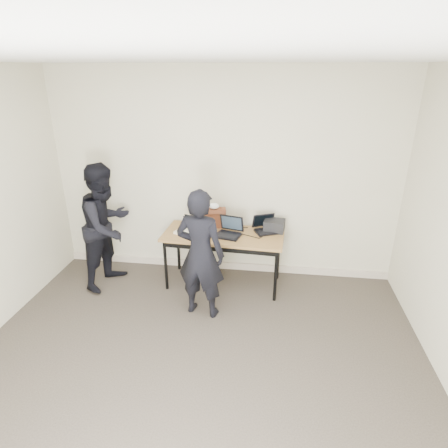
% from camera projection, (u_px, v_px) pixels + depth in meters
% --- Properties ---
extents(room, '(4.60, 4.60, 2.80)m').
position_uv_depth(room, '(182.00, 256.00, 2.78)').
color(room, '#3D362E').
rests_on(room, ground).
extents(desk, '(1.53, 0.74, 0.72)m').
position_uv_depth(desk, '(223.00, 238.00, 4.70)').
color(desk, olive).
rests_on(desk, ground).
extents(laptop_beige, '(0.35, 0.35, 0.22)m').
position_uv_depth(laptop_beige, '(189.00, 229.00, 4.72)').
color(laptop_beige, beige).
rests_on(laptop_beige, desk).
extents(laptop_center, '(0.36, 0.35, 0.23)m').
position_uv_depth(laptop_center, '(229.00, 231.00, 4.64)').
color(laptop_center, black).
rests_on(laptop_center, desk).
extents(laptop_right, '(0.37, 0.36, 0.21)m').
position_uv_depth(laptop_right, '(265.00, 228.00, 4.75)').
color(laptop_right, black).
rests_on(laptop_right, desk).
extents(leather_satchel, '(0.38, 0.23, 0.25)m').
position_uv_depth(leather_satchel, '(212.00, 217.00, 4.86)').
color(leather_satchel, '#572916').
rests_on(leather_satchel, desk).
extents(tissue, '(0.15, 0.12, 0.08)m').
position_uv_depth(tissue, '(214.00, 206.00, 4.80)').
color(tissue, white).
rests_on(tissue, leather_satchel).
extents(equipment_box, '(0.28, 0.25, 0.15)m').
position_uv_depth(equipment_box, '(274.00, 226.00, 4.75)').
color(equipment_box, black).
rests_on(equipment_box, desk).
extents(power_brick, '(0.08, 0.06, 0.03)m').
position_uv_depth(power_brick, '(203.00, 238.00, 4.55)').
color(power_brick, black).
rests_on(power_brick, desk).
extents(cables, '(1.15, 0.43, 0.01)m').
position_uv_depth(cables, '(227.00, 234.00, 4.67)').
color(cables, silver).
rests_on(cables, desk).
extents(person_typist, '(0.60, 0.45, 1.50)m').
position_uv_depth(person_typist, '(200.00, 254.00, 4.10)').
color(person_typist, black).
rests_on(person_typist, ground).
extents(person_observer, '(0.81, 0.93, 1.61)m').
position_uv_depth(person_observer, '(107.00, 226.00, 4.71)').
color(person_observer, black).
rests_on(person_observer, ground).
extents(baseboard, '(4.50, 0.03, 0.10)m').
position_uv_depth(baseboard, '(223.00, 265.00, 5.32)').
color(baseboard, '#BDAF9D').
rests_on(baseboard, ground).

